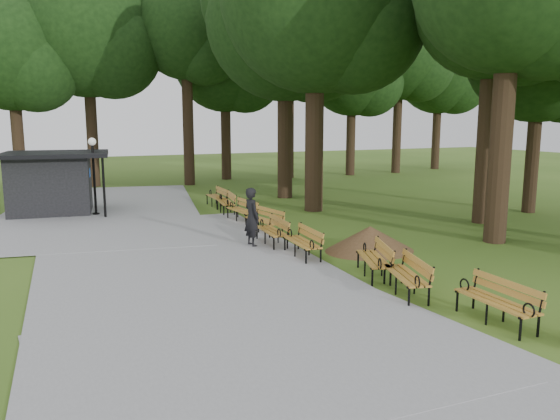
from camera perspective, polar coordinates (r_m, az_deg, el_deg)
name	(u,v)px	position (r m, az deg, el deg)	size (l,w,h in m)	color
ground	(375,286)	(13.18, 10.05, -7.95)	(100.00, 100.00, 0.00)	#3A5D1A
path	(180,272)	(14.29, -10.52, -6.45)	(12.00, 38.00, 0.06)	gray
person	(252,217)	(16.75, -3.00, -0.77)	(0.68, 0.44, 1.86)	black
kiosk	(51,183)	(24.57, -23.15, 2.64)	(4.15, 3.60, 2.60)	black
lamp_post	(93,160)	(23.33, -19.19, 5.03)	(0.32, 0.32, 3.20)	black
dirt_mound	(370,239)	(16.50, 9.49, -3.00)	(2.34, 2.34, 0.76)	#47301C
bench_1	(496,302)	(11.39, 21.91, -9.01)	(1.90, 0.64, 0.88)	#B17929
bench_2	(406,276)	(12.60, 13.17, -6.78)	(1.90, 0.64, 0.88)	#B17929
bench_3	(374,259)	(13.86, 9.89, -5.17)	(1.90, 0.64, 0.88)	#B17929
bench_4	(302,242)	(15.51, 2.35, -3.45)	(1.90, 0.64, 0.88)	#B17929
bench_5	(272,231)	(17.05, -0.90, -2.25)	(1.90, 0.64, 0.88)	#B17929
bench_6	(264,221)	(18.82, -1.73, -1.13)	(1.90, 0.64, 0.88)	#B17929
bench_7	(242,211)	(20.92, -4.09, -0.06)	(1.90, 0.64, 0.88)	#B17929
bench_8	(226,202)	(23.07, -5.79, 0.82)	(1.90, 0.64, 0.88)	#B17929
bench_9	(216,197)	(24.69, -6.75, 1.37)	(1.90, 0.64, 0.88)	#B17929
lawn_tree_1	(494,2)	(22.22, 21.69, 19.80)	(5.65, 5.65, 11.02)	black
lawn_tree_4	(285,22)	(27.61, 0.55, 19.31)	(7.71, 7.71, 12.50)	black
lawn_tree_5	(541,50)	(25.32, 25.90, 15.04)	(5.98, 5.98, 9.78)	black
tree_backdrop	(268,51)	(36.38, -1.24, 16.53)	(37.52, 9.96, 16.68)	black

